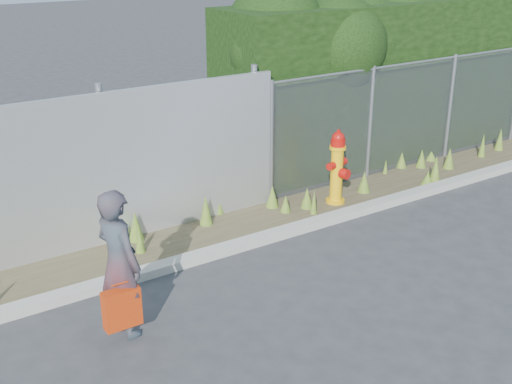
% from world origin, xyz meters
% --- Properties ---
extents(ground, '(80.00, 80.00, 0.00)m').
position_xyz_m(ground, '(0.00, 0.00, 0.00)').
color(ground, '#333436').
rests_on(ground, ground).
extents(curb, '(16.00, 0.22, 0.12)m').
position_xyz_m(curb, '(0.00, 1.80, 0.06)').
color(curb, '#A19E91').
rests_on(curb, ground).
extents(weed_strip, '(16.00, 1.29, 0.54)m').
position_xyz_m(weed_strip, '(0.42, 2.49, 0.13)').
color(weed_strip, '#4B402B').
rests_on(weed_strip, ground).
extents(chainlink_fence, '(6.50, 0.07, 2.05)m').
position_xyz_m(chainlink_fence, '(4.25, 3.00, 1.03)').
color(chainlink_fence, gray).
rests_on(chainlink_fence, ground).
extents(hedge, '(7.34, 2.25, 3.57)m').
position_xyz_m(hedge, '(4.33, 4.01, 1.93)').
color(hedge, black).
rests_on(hedge, ground).
extents(fire_hydrant, '(0.42, 0.38, 1.27)m').
position_xyz_m(fire_hydrant, '(1.90, 2.34, 0.61)').
color(fire_hydrant, '#FFB90D').
rests_on(fire_hydrant, ground).
extents(woman, '(0.55, 0.70, 1.70)m').
position_xyz_m(woman, '(-2.47, 0.79, 0.85)').
color(woman, '#0F5760').
rests_on(woman, ground).
extents(red_tote_bag, '(0.41, 0.15, 0.53)m').
position_xyz_m(red_tote_bag, '(-2.56, 0.59, 0.43)').
color(red_tote_bag, red).
extents(black_shoulder_bag, '(0.22, 0.09, 0.17)m').
position_xyz_m(black_shoulder_bag, '(-2.41, 0.96, 0.97)').
color(black_shoulder_bag, black).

